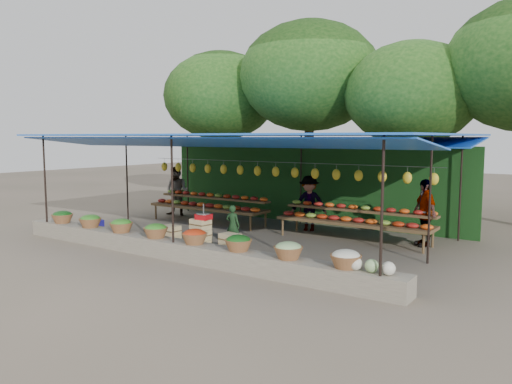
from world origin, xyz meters
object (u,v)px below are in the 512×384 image
Objects in this scene: crate_counter at (200,238)px; blue_crate_front at (93,225)px; blue_crate_back at (91,225)px; vendor_seated at (233,225)px; weighing_scale at (204,216)px.

blue_crate_front is (-4.22, 0.13, -0.14)m from crate_counter.
crate_counter is at bearing 6.55° from blue_crate_back.
blue_crate_front is at bearing 1.00° from vendor_seated.
crate_counter is at bearing 60.36° from vendor_seated.
blue_crate_front is (-4.35, 0.13, -0.69)m from weighing_scale.
weighing_scale reaches higher than blue_crate_back.
weighing_scale is 0.96m from vendor_seated.
blue_crate_back is at bearing 178.17° from weighing_scale.
vendor_seated is at bearing 19.55° from blue_crate_front.
weighing_scale is at bearing 8.53° from blue_crate_front.
weighing_scale is 4.41m from blue_crate_front.
blue_crate_back is at bearing 0.68° from vendor_seated.
crate_counter is 4.22m from blue_crate_front.
weighing_scale is at bearing 6.60° from blue_crate_back.
crate_counter reaches higher than blue_crate_front.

